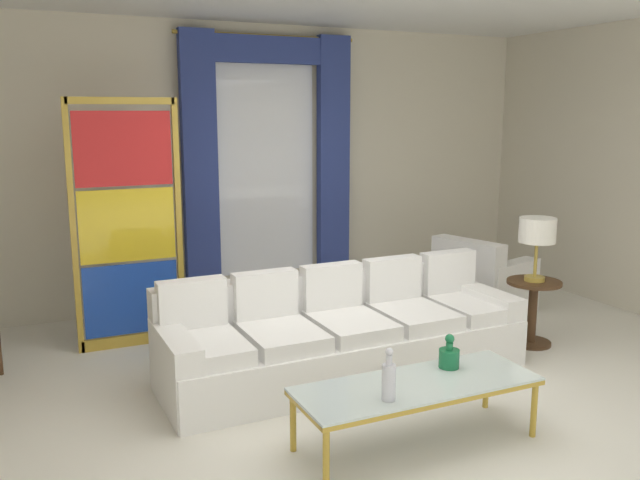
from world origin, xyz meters
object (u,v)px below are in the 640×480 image
at_px(bottle_blue_decanter, 389,379).
at_px(round_side_table, 533,307).
at_px(coffee_table, 417,388).
at_px(bottle_crystal_tall, 449,356).
at_px(armchair_white, 481,285).
at_px(couch_white_long, 341,336).
at_px(stained_glass_divider, 128,230).
at_px(peacock_figurine, 195,325).
at_px(table_lamp_brass, 537,233).

bearing_deg(bottle_blue_decanter, round_side_table, 29.39).
height_order(coffee_table, bottle_crystal_tall, bottle_crystal_tall).
height_order(coffee_table, round_side_table, round_side_table).
relative_size(armchair_white, round_side_table, 1.69).
bearing_deg(couch_white_long, armchair_white, 22.61).
xyz_separation_m(stained_glass_divider, peacock_figurine, (0.48, -0.34, -0.84)).
xyz_separation_m(bottle_crystal_tall, round_side_table, (1.63, 0.99, -0.13)).
height_order(armchair_white, peacock_figurine, armchair_white).
distance_m(bottle_crystal_tall, round_side_table, 1.91).
xyz_separation_m(coffee_table, table_lamp_brass, (1.96, 1.12, 0.65)).
height_order(coffee_table, table_lamp_brass, table_lamp_brass).
bearing_deg(couch_white_long, peacock_figurine, 133.05).
xyz_separation_m(stained_glass_divider, round_side_table, (3.28, -1.49, -0.70)).
distance_m(couch_white_long, round_side_table, 1.87).
height_order(bottle_blue_decanter, bottle_crystal_tall, bottle_blue_decanter).
xyz_separation_m(couch_white_long, stained_glass_divider, (-1.42, 1.35, 0.75)).
height_order(armchair_white, table_lamp_brass, table_lamp_brass).
distance_m(peacock_figurine, table_lamp_brass, 3.13).
bearing_deg(stained_glass_divider, bottle_blue_decanter, -69.49).
height_order(couch_white_long, peacock_figurine, couch_white_long).
bearing_deg(armchair_white, couch_white_long, -157.39).
distance_m(couch_white_long, bottle_crystal_tall, 1.17).
relative_size(couch_white_long, coffee_table, 1.87).
xyz_separation_m(couch_white_long, peacock_figurine, (-0.94, 1.01, -0.09)).
bearing_deg(round_side_table, stained_glass_divider, 155.60).
distance_m(stained_glass_divider, round_side_table, 3.67).
bearing_deg(peacock_figurine, coffee_table, -69.60).
xyz_separation_m(coffee_table, bottle_blue_decanter, (-0.29, -0.14, 0.16)).
distance_m(bottle_crystal_tall, table_lamp_brass, 1.98).
relative_size(armchair_white, stained_glass_divider, 0.46).
bearing_deg(coffee_table, bottle_crystal_tall, 21.29).
relative_size(couch_white_long, peacock_figurine, 4.89).
distance_m(armchair_white, peacock_figurine, 3.03).
height_order(bottle_blue_decanter, peacock_figurine, bottle_blue_decanter).
xyz_separation_m(couch_white_long, bottle_blue_decanter, (-0.39, -1.41, 0.23)).
bearing_deg(round_side_table, coffee_table, -150.13).
relative_size(peacock_figurine, round_side_table, 1.01).
distance_m(bottle_blue_decanter, armchair_white, 3.37).
relative_size(stained_glass_divider, peacock_figurine, 3.67).
distance_m(couch_white_long, stained_glass_divider, 2.10).
bearing_deg(couch_white_long, bottle_crystal_tall, -78.33).
height_order(couch_white_long, coffee_table, couch_white_long).
bearing_deg(bottle_blue_decanter, peacock_figurine, 102.85).
xyz_separation_m(peacock_figurine, round_side_table, (2.80, -1.15, 0.14)).
relative_size(armchair_white, peacock_figurine, 1.67).
distance_m(bottle_crystal_tall, armchair_white, 2.74).
xyz_separation_m(bottle_crystal_tall, armchair_white, (1.85, 2.01, -0.20)).
distance_m(armchair_white, table_lamp_brass, 1.27).
height_order(bottle_crystal_tall, table_lamp_brass, table_lamp_brass).
height_order(bottle_crystal_tall, round_side_table, bottle_crystal_tall).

